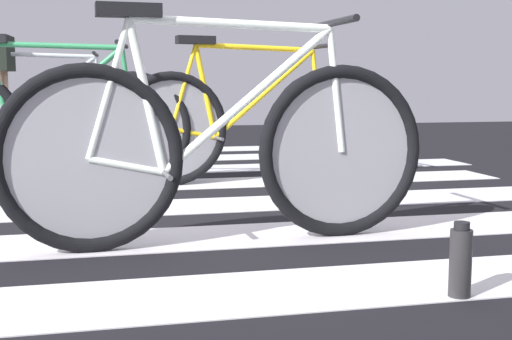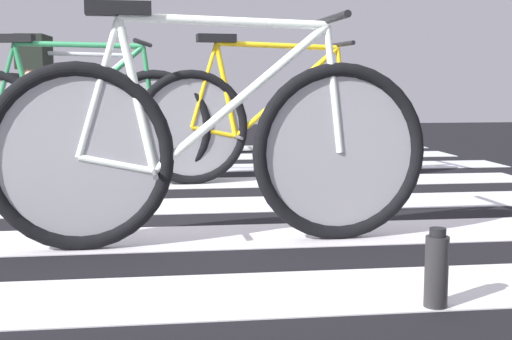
% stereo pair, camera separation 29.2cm
% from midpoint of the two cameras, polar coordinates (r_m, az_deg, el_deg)
% --- Properties ---
extents(ground, '(18.00, 14.00, 0.02)m').
position_cam_midpoint_polar(ground, '(3.33, -12.63, -4.10)').
color(ground, black).
extents(crosswalk_markings, '(5.43, 6.52, 0.00)m').
position_cam_midpoint_polar(crosswalk_markings, '(3.53, -12.90, -3.26)').
color(crosswalk_markings, silver).
rests_on(crosswalk_markings, ground).
extents(bicycle_1_of_4, '(1.74, 0.52, 0.93)m').
position_cam_midpoint_polar(bicycle_1_of_4, '(2.64, -6.14, 1.76)').
color(bicycle_1_of_4, black).
rests_on(bicycle_1_of_4, ground).
extents(bicycle_2_of_4, '(1.73, 0.52, 0.93)m').
position_cam_midpoint_polar(bicycle_2_of_4, '(4.35, -2.55, 3.96)').
color(bicycle_2_of_4, black).
rests_on(bicycle_2_of_4, ground).
extents(bicycle_3_of_4, '(1.73, 0.52, 0.93)m').
position_cam_midpoint_polar(bicycle_3_of_4, '(4.37, -18.97, 3.59)').
color(bicycle_3_of_4, black).
rests_on(bicycle_3_of_4, ground).
extents(bicycle_4_of_4, '(1.74, 0.52, 0.93)m').
position_cam_midpoint_polar(bicycle_4_of_4, '(5.80, -19.21, 4.39)').
color(bicycle_4_of_4, black).
rests_on(bicycle_4_of_4, ground).
extents(water_bottle, '(0.07, 0.07, 0.23)m').
position_cam_midpoint_polar(water_bottle, '(2.05, 13.31, -7.79)').
color(water_bottle, '#262526').
rests_on(water_bottle, ground).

